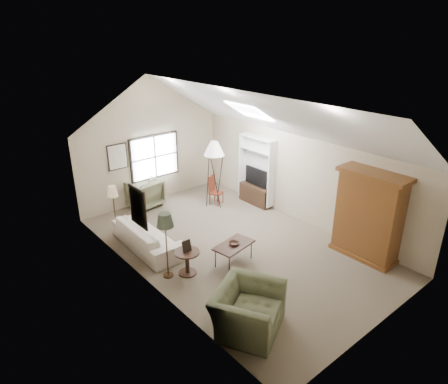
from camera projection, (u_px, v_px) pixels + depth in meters
room_shell at (235, 125)px, 9.15m from camera, size 5.01×8.01×4.00m
window at (155, 157)px, 12.69m from camera, size 1.72×0.08×1.42m
skylight at (250, 111)px, 10.55m from camera, size 0.80×1.20×0.52m
wall_art at (127, 180)px, 9.98m from camera, size 1.97×3.71×0.88m
armoire at (369, 216)px, 9.55m from camera, size 0.60×1.50×2.20m
tv_alcove at (257, 170)px, 12.46m from camera, size 0.32×1.30×2.10m
media_console at (255, 195)px, 12.78m from camera, size 0.34×1.18×0.60m
tv_panel at (256, 177)px, 12.54m from camera, size 0.05×0.90×0.55m
sofa at (148, 236)px, 10.19m from camera, size 0.95×2.33×0.68m
armchair_near at (248, 310)px, 7.42m from camera, size 1.70×1.63×0.85m
armchair_far at (144, 193)px, 12.53m from camera, size 1.08×1.10×0.88m
coffee_table at (234, 254)px, 9.56m from camera, size 1.08×0.73×0.51m
bowl at (234, 243)px, 9.45m from camera, size 0.28×0.28×0.06m
side_table at (187, 262)px, 9.14m from camera, size 0.59×0.59×0.58m
side_chair at (216, 190)px, 12.67m from camera, size 0.48×0.48×0.94m
tripod_lamp at (214, 174)px, 12.32m from camera, size 0.79×0.79×2.15m
dark_lamp at (166, 245)px, 8.84m from camera, size 0.39×0.39×1.61m
tan_lamp at (114, 210)px, 10.72m from camera, size 0.30×0.30×1.45m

